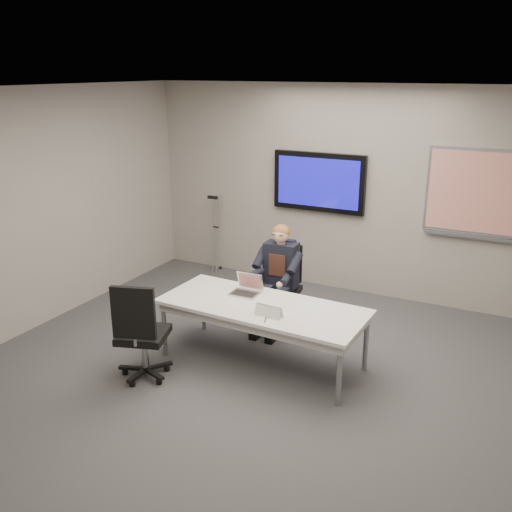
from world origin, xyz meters
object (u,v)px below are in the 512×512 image
at_px(office_chair_near, 143,349).
at_px(seated_person, 275,290).
at_px(conference_table, 263,312).
at_px(office_chair_far, 282,299).
at_px(laptop, 247,288).

relative_size(office_chair_near, seated_person, 0.84).
bearing_deg(conference_table, office_chair_far, 105.06).
distance_m(conference_table, laptop, 0.39).
bearing_deg(conference_table, laptop, 146.45).
distance_m(office_chair_far, seated_person, 0.31).
xyz_separation_m(conference_table, laptop, (-0.30, 0.21, 0.13)).
bearing_deg(office_chair_far, seated_person, -96.98).
xyz_separation_m(conference_table, seated_person, (-0.23, 0.79, -0.08)).
bearing_deg(seated_person, laptop, -99.37).
height_order(office_chair_far, seated_person, seated_person).
height_order(conference_table, seated_person, seated_person).
height_order(office_chair_far, laptop, office_chair_far).
distance_m(office_chair_near, laptop, 1.28).
distance_m(conference_table, office_chair_near, 1.27).
bearing_deg(office_chair_far, laptop, -102.93).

